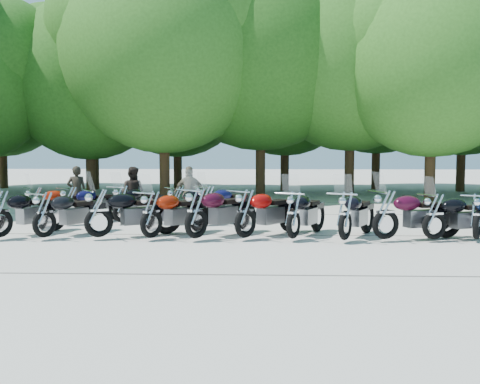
{
  "coord_description": "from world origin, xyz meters",
  "views": [
    {
      "loc": [
        0.49,
        -12.65,
        2.22
      ],
      "look_at": [
        0.0,
        1.5,
        1.1
      ],
      "focal_mm": 42.0,
      "sensor_mm": 36.0,
      "label": 1
    }
  ],
  "objects_px": {
    "motorcycle_4": "(196,211)",
    "motorcycle_6": "(293,213)",
    "motorcycle_14": "(177,203)",
    "motorcycle_1": "(44,213)",
    "motorcycle_11": "(36,204)",
    "rider_1": "(133,193)",
    "rider_0": "(77,192)",
    "motorcycle_7": "(345,214)",
    "motorcycle_13": "(121,202)",
    "motorcycle_12": "(70,204)",
    "motorcycle_3": "(151,213)",
    "motorcycle_9": "(435,215)",
    "motorcycle_10": "(477,215)",
    "motorcycle_8": "(386,213)",
    "motorcycle_2": "(99,211)",
    "rider_2": "(190,194)",
    "motorcycle_15": "(207,203)",
    "motorcycle_0": "(0,212)",
    "motorcycle_5": "(245,212)"
  },
  "relations": [
    {
      "from": "motorcycle_9",
      "to": "rider_1",
      "type": "xyz_separation_m",
      "value": [
        -8.05,
        3.95,
        0.17
      ]
    },
    {
      "from": "motorcycle_9",
      "to": "rider_1",
      "type": "bearing_deg",
      "value": 42.23
    },
    {
      "from": "motorcycle_6",
      "to": "rider_1",
      "type": "bearing_deg",
      "value": -14.73
    },
    {
      "from": "motorcycle_6",
      "to": "rider_1",
      "type": "relative_size",
      "value": 1.46
    },
    {
      "from": "rider_1",
      "to": "motorcycle_15",
      "type": "bearing_deg",
      "value": 160.98
    },
    {
      "from": "motorcycle_15",
      "to": "motorcycle_12",
      "type": "bearing_deg",
      "value": 50.44
    },
    {
      "from": "motorcycle_1",
      "to": "motorcycle_7",
      "type": "height_order",
      "value": "motorcycle_7"
    },
    {
      "from": "motorcycle_1",
      "to": "motorcycle_6",
      "type": "height_order",
      "value": "motorcycle_6"
    },
    {
      "from": "motorcycle_0",
      "to": "motorcycle_11",
      "type": "bearing_deg",
      "value": -59.37
    },
    {
      "from": "motorcycle_6",
      "to": "motorcycle_10",
      "type": "relative_size",
      "value": 1.04
    },
    {
      "from": "motorcycle_9",
      "to": "rider_2",
      "type": "relative_size",
      "value": 1.39
    },
    {
      "from": "rider_0",
      "to": "motorcycle_2",
      "type": "bearing_deg",
      "value": 105.6
    },
    {
      "from": "rider_0",
      "to": "motorcycle_12",
      "type": "bearing_deg",
      "value": 92.73
    },
    {
      "from": "motorcycle_1",
      "to": "motorcycle_7",
      "type": "bearing_deg",
      "value": -151.0
    },
    {
      "from": "motorcycle_2",
      "to": "motorcycle_15",
      "type": "height_order",
      "value": "motorcycle_2"
    },
    {
      "from": "motorcycle_14",
      "to": "motorcycle_3",
      "type": "bearing_deg",
      "value": 140.84
    },
    {
      "from": "motorcycle_4",
      "to": "motorcycle_6",
      "type": "xyz_separation_m",
      "value": [
        2.3,
        0.08,
        -0.04
      ]
    },
    {
      "from": "motorcycle_6",
      "to": "motorcycle_14",
      "type": "relative_size",
      "value": 1.08
    },
    {
      "from": "motorcycle_3",
      "to": "rider_1",
      "type": "distance_m",
      "value": 4.19
    },
    {
      "from": "motorcycle_3",
      "to": "motorcycle_12",
      "type": "xyz_separation_m",
      "value": [
        -2.83,
        2.53,
        -0.05
      ]
    },
    {
      "from": "motorcycle_9",
      "to": "motorcycle_0",
      "type": "bearing_deg",
      "value": 68.75
    },
    {
      "from": "motorcycle_1",
      "to": "motorcycle_6",
      "type": "relative_size",
      "value": 0.98
    },
    {
      "from": "motorcycle_1",
      "to": "motorcycle_11",
      "type": "relative_size",
      "value": 1.06
    },
    {
      "from": "motorcycle_7",
      "to": "motorcycle_1",
      "type": "bearing_deg",
      "value": 26.34
    },
    {
      "from": "motorcycle_14",
      "to": "rider_0",
      "type": "distance_m",
      "value": 3.67
    },
    {
      "from": "motorcycle_4",
      "to": "motorcycle_8",
      "type": "distance_m",
      "value": 4.47
    },
    {
      "from": "motorcycle_6",
      "to": "motorcycle_13",
      "type": "xyz_separation_m",
      "value": [
        -4.81,
        2.78,
        -0.03
      ]
    },
    {
      "from": "motorcycle_9",
      "to": "motorcycle_7",
      "type": "bearing_deg",
      "value": 73.39
    },
    {
      "from": "motorcycle_1",
      "to": "motorcycle_4",
      "type": "bearing_deg",
      "value": -150.53
    },
    {
      "from": "motorcycle_10",
      "to": "motorcycle_13",
      "type": "height_order",
      "value": "motorcycle_10"
    },
    {
      "from": "motorcycle_7",
      "to": "motorcycle_13",
      "type": "distance_m",
      "value": 6.69
    },
    {
      "from": "motorcycle_5",
      "to": "motorcycle_15",
      "type": "height_order",
      "value": "motorcycle_5"
    },
    {
      "from": "motorcycle_6",
      "to": "motorcycle_12",
      "type": "bearing_deg",
      "value": 3.04
    },
    {
      "from": "rider_2",
      "to": "motorcycle_0",
      "type": "bearing_deg",
      "value": 37.67
    },
    {
      "from": "motorcycle_14",
      "to": "motorcycle_15",
      "type": "distance_m",
      "value": 0.89
    },
    {
      "from": "motorcycle_10",
      "to": "rider_1",
      "type": "xyz_separation_m",
      "value": [
        -9.05,
        3.92,
        0.17
      ]
    },
    {
      "from": "motorcycle_9",
      "to": "motorcycle_10",
      "type": "distance_m",
      "value": 1.0
    },
    {
      "from": "rider_0",
      "to": "motorcycle_15",
      "type": "bearing_deg",
      "value": 151.26
    },
    {
      "from": "motorcycle_1",
      "to": "motorcycle_8",
      "type": "distance_m",
      "value": 8.13
    },
    {
      "from": "rider_1",
      "to": "motorcycle_7",
      "type": "bearing_deg",
      "value": 154.65
    },
    {
      "from": "motorcycle_8",
      "to": "rider_1",
      "type": "relative_size",
      "value": 1.5
    },
    {
      "from": "motorcycle_9",
      "to": "motorcycle_11",
      "type": "xyz_separation_m",
      "value": [
        -10.53,
        2.54,
        -0.03
      ]
    },
    {
      "from": "motorcycle_13",
      "to": "rider_2",
      "type": "relative_size",
      "value": 1.36
    },
    {
      "from": "rider_0",
      "to": "rider_2",
      "type": "bearing_deg",
      "value": 162.93
    },
    {
      "from": "motorcycle_1",
      "to": "motorcycle_4",
      "type": "distance_m",
      "value": 3.67
    },
    {
      "from": "motorcycle_7",
      "to": "motorcycle_12",
      "type": "xyz_separation_m",
      "value": [
        -7.41,
        2.7,
        -0.05
      ]
    },
    {
      "from": "motorcycle_1",
      "to": "motorcycle_10",
      "type": "bearing_deg",
      "value": -149.45
    },
    {
      "from": "motorcycle_4",
      "to": "motorcycle_14",
      "type": "xyz_separation_m",
      "value": [
        -0.87,
        2.81,
        -0.09
      ]
    },
    {
      "from": "motorcycle_11",
      "to": "motorcycle_12",
      "type": "distance_m",
      "value": 1.01
    },
    {
      "from": "motorcycle_1",
      "to": "motorcycle_11",
      "type": "xyz_separation_m",
      "value": [
        -1.25,
        2.58,
        -0.04
      ]
    }
  ]
}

